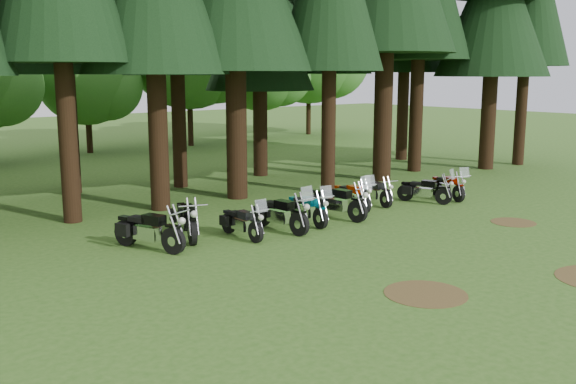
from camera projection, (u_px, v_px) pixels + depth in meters
name	position (u px, v px, depth m)	size (l,w,h in m)	color
ground	(437.00, 250.00, 17.19)	(120.00, 120.00, 0.00)	#2F571A
decid_4	(92.00, 78.00, 37.38)	(5.93, 5.76, 7.41)	black
decid_5	(195.00, 48.00, 40.76)	(8.45, 8.21, 10.56)	black
decid_6	(265.00, 65.00, 46.03)	(7.06, 6.86, 8.82)	black
decid_7	(315.00, 52.00, 48.58)	(8.44, 8.20, 10.55)	black
dirt_patch_0	(426.00, 294.00, 13.80)	(1.80, 1.80, 0.01)	#4C3D1E
dirt_patch_1	(513.00, 222.00, 20.38)	(1.40, 1.40, 0.01)	#4C3D1E
motorcycle_0	(149.00, 232.00, 17.16)	(0.97, 2.32, 0.99)	black
motorcycle_1	(187.00, 220.00, 18.43)	(0.99, 2.33, 0.99)	black
motorcycle_2	(242.00, 223.00, 18.42)	(0.38, 2.02, 1.28)	black
motorcycle_3	(280.00, 215.00, 19.19)	(0.53, 2.40, 1.51)	black
motorcycle_4	(307.00, 210.00, 20.10)	(0.54, 2.19, 1.37)	black
motorcycle_5	(338.00, 203.00, 20.88)	(0.59, 2.45, 1.54)	black
motorcycle_6	(351.00, 197.00, 22.22)	(0.59, 2.16, 1.35)	black
motorcycle_7	(374.00, 193.00, 23.15)	(0.53, 2.02, 0.83)	black
motorcycle_8	(425.00, 191.00, 23.40)	(0.98, 2.04, 1.32)	black
motorcycle_9	(447.00, 187.00, 24.17)	(0.92, 2.08, 1.33)	black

